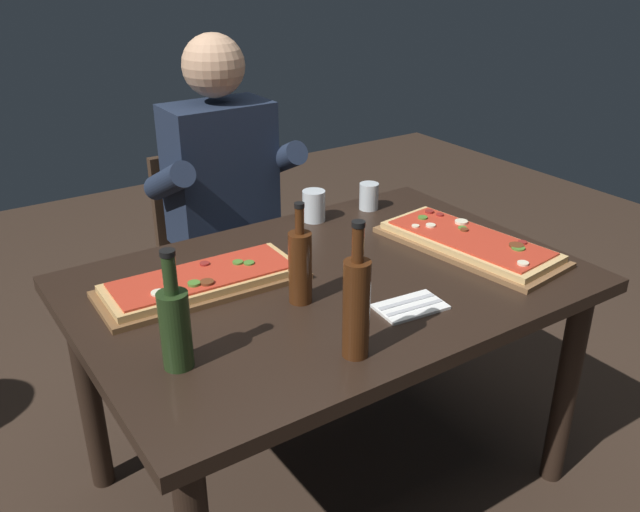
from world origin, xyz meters
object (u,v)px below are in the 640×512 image
tumbler_far_side (369,198)px  diner_chair (217,251)px  tumbler_near_camera (314,206)px  dining_table (330,307)px  wine_bottle_dark (300,265)px  vinegar_bottle_green (356,305)px  pizza_rectangular_left (469,243)px  seated_diner (227,199)px  pizza_rectangular_front (203,281)px  oil_bottle_amber (175,325)px

tumbler_far_side → diner_chair: (-0.38, 0.48, -0.29)m
tumbler_near_camera → diner_chair: diner_chair is taller
dining_table → wine_bottle_dark: size_ratio=5.04×
vinegar_bottle_green → dining_table: bearing=63.9°
diner_chair → dining_table: bearing=-93.1°
pizza_rectangular_left → diner_chair: 1.06m
vinegar_bottle_green → seated_diner: 1.12m
pizza_rectangular_left → tumbler_near_camera: size_ratio=5.76×
pizza_rectangular_front → diner_chair: 0.85m
vinegar_bottle_green → oil_bottle_amber: bearing=152.6°
pizza_rectangular_front → wine_bottle_dark: wine_bottle_dark is taller
pizza_rectangular_left → vinegar_bottle_green: size_ratio=1.84×
pizza_rectangular_front → tumbler_near_camera: (0.53, 0.24, 0.03)m
wine_bottle_dark → diner_chair: 1.01m
dining_table → tumbler_near_camera: size_ratio=13.16×
seated_diner → diner_chair: bearing=90.0°
pizza_rectangular_left → diner_chair: diner_chair is taller
vinegar_bottle_green → tumbler_far_side: bearing=50.5°
tumbler_far_side → dining_table: bearing=-138.8°
vinegar_bottle_green → tumbler_far_side: vinegar_bottle_green is taller
oil_bottle_amber → vinegar_bottle_green: vinegar_bottle_green is taller
dining_table → wine_bottle_dark: wine_bottle_dark is taller
tumbler_near_camera → pizza_rectangular_left: bearing=-59.9°
pizza_rectangular_front → pizza_rectangular_left: bearing=-15.6°
pizza_rectangular_left → tumbler_far_side: size_ratio=6.47×
vinegar_bottle_green → diner_chair: (0.22, 1.21, -0.38)m
seated_diner → dining_table: bearing=-93.7°
oil_bottle_amber → tumbler_near_camera: 0.92m
diner_chair → seated_diner: seated_diner is taller
pizza_rectangular_front → oil_bottle_amber: (-0.21, -0.32, 0.09)m
oil_bottle_amber → tumbler_near_camera: (0.73, 0.56, -0.05)m
pizza_rectangular_front → vinegar_bottle_green: bearing=-73.2°
oil_bottle_amber → diner_chair: 1.23m
tumbler_far_side → diner_chair: bearing=128.2°
pizza_rectangular_front → vinegar_bottle_green: size_ratio=1.74×
tumbler_near_camera → tumbler_far_side: 0.22m
dining_table → seated_diner: bearing=86.3°
pizza_rectangular_front → vinegar_bottle_green: vinegar_bottle_green is taller
oil_bottle_amber → seated_diner: bearing=57.5°
vinegar_bottle_green → tumbler_far_side: 0.95m
wine_bottle_dark → seated_diner: 0.83m
dining_table → diner_chair: diner_chair is taller
pizza_rectangular_left → wine_bottle_dark: (-0.61, 0.01, 0.09)m
dining_table → tumbler_far_side: 0.58m
seated_diner → wine_bottle_dark: bearing=-103.2°
vinegar_bottle_green → tumbler_far_side: size_ratio=3.51×
dining_table → wine_bottle_dark: (-0.14, -0.07, 0.20)m
vinegar_bottle_green → seated_diner: seated_diner is taller
pizza_rectangular_left → vinegar_bottle_green: vinegar_bottle_green is taller
tumbler_far_side → pizza_rectangular_front: bearing=-163.2°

